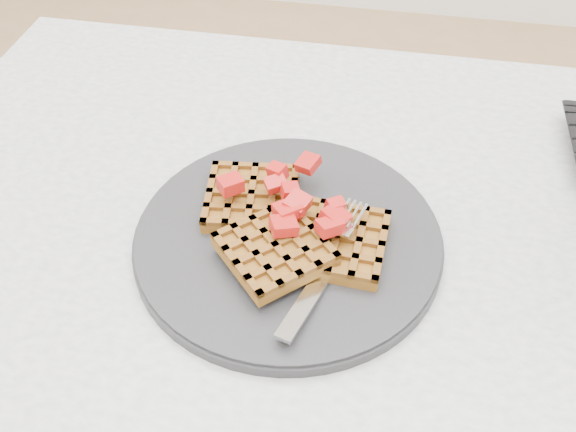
{
  "coord_description": "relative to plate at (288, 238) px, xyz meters",
  "views": [
    {
      "loc": [
        -0.05,
        -0.43,
        1.23
      ],
      "look_at": [
        -0.13,
        0.0,
        0.79
      ],
      "focal_mm": 40.0,
      "sensor_mm": 36.0,
      "label": 1
    }
  ],
  "objects": [
    {
      "name": "plate",
      "position": [
        0.0,
        0.0,
        0.0
      ],
      "size": [
        0.31,
        0.31,
        0.02
      ],
      "primitive_type": "cylinder",
      "color": "black",
      "rests_on": "table"
    },
    {
      "name": "strawberry_pile",
      "position": [
        0.0,
        0.0,
        0.05
      ],
      "size": [
        0.15,
        0.15,
        0.02
      ],
      "primitive_type": null,
      "color": "#970A0A",
      "rests_on": "waffles"
    },
    {
      "name": "fork",
      "position": [
        0.05,
        -0.04,
        0.02
      ],
      "size": [
        0.07,
        0.18,
        0.02
      ],
      "primitive_type": null,
      "rotation": [
        0.0,
        0.0,
        -0.28
      ],
      "color": "silver",
      "rests_on": "plate"
    },
    {
      "name": "table",
      "position": [
        0.13,
        -0.0,
        -0.12
      ],
      "size": [
        1.2,
        0.8,
        0.75
      ],
      "color": "silver",
      "rests_on": "ground"
    },
    {
      "name": "waffles",
      "position": [
        0.0,
        -0.0,
        0.02
      ],
      "size": [
        0.2,
        0.19,
        0.03
      ],
      "color": "#8F5B1E",
      "rests_on": "plate"
    }
  ]
}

